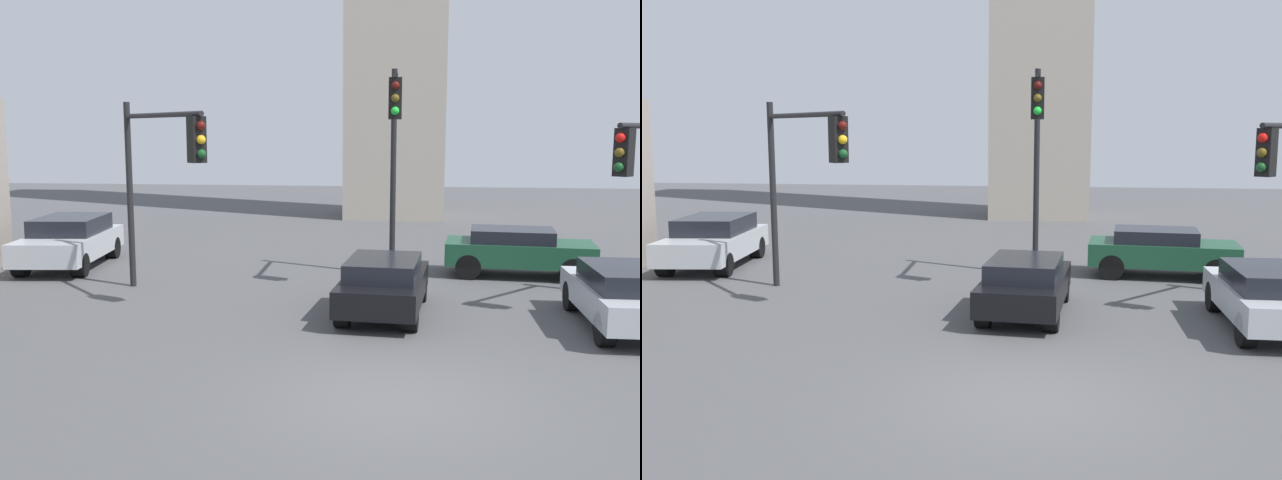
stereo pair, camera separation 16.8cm
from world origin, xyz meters
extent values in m
plane|color=#4C4C4F|center=(0.00, 0.00, 0.00)|extent=(85.25, 85.25, 0.00)
cylinder|color=black|center=(-0.24, 9.77, 2.86)|extent=(0.16, 0.16, 5.72)
cylinder|color=black|center=(-0.19, 8.46, 5.37)|extent=(0.20, 2.63, 0.12)
cube|color=black|center=(-0.16, 7.39, 4.82)|extent=(0.33, 0.33, 1.00)
sphere|color=#4C0F0C|center=(-0.16, 7.19, 5.12)|extent=(0.20, 0.20, 0.20)
sphere|color=#594714|center=(-0.16, 7.19, 4.82)|extent=(0.20, 0.20, 0.20)
sphere|color=green|center=(-0.16, 7.19, 4.52)|extent=(0.20, 0.20, 0.20)
cube|color=black|center=(4.64, 5.25, 3.61)|extent=(0.45, 0.45, 1.00)
sphere|color=red|center=(4.51, 5.10, 3.91)|extent=(0.20, 0.20, 0.20)
sphere|color=#594714|center=(4.51, 5.10, 3.61)|extent=(0.20, 0.20, 0.20)
sphere|color=#14471E|center=(4.51, 5.10, 3.31)|extent=(0.20, 0.20, 0.20)
cylinder|color=black|center=(-6.95, 7.39, 2.39)|extent=(0.16, 0.16, 4.77)
cylinder|color=black|center=(-5.57, 5.99, 4.41)|extent=(2.85, 2.88, 0.12)
cube|color=black|center=(-4.36, 4.77, 3.86)|extent=(0.45, 0.45, 1.00)
sphere|color=#4C0F0C|center=(-4.22, 4.63, 4.16)|extent=(0.20, 0.20, 0.20)
sphere|color=yellow|center=(-4.22, 4.63, 3.86)|extent=(0.20, 0.20, 0.20)
sphere|color=#14471E|center=(-4.22, 4.63, 3.56)|extent=(0.20, 0.20, 0.20)
cube|color=#ADB2B7|center=(4.62, 4.69, 0.62)|extent=(1.68, 4.12, 0.57)
cube|color=black|center=(4.62, 4.49, 1.10)|extent=(1.47, 2.31, 0.46)
cylinder|color=black|center=(3.94, 6.08, 0.34)|extent=(0.30, 0.68, 0.67)
cylinder|color=black|center=(5.29, 6.09, 0.34)|extent=(0.30, 0.68, 0.67)
cylinder|color=black|center=(3.95, 3.29, 0.34)|extent=(0.30, 0.68, 0.67)
cube|color=#ADB2B7|center=(-9.87, 9.78, 0.67)|extent=(2.49, 4.69, 0.66)
cube|color=black|center=(-9.89, 10.00, 1.23)|extent=(2.04, 2.70, 0.53)
cylinder|color=black|center=(-8.88, 8.35, 0.34)|extent=(0.43, 0.71, 0.68)
cylinder|color=black|center=(-10.52, 8.17, 0.34)|extent=(0.43, 0.71, 0.68)
cylinder|color=black|center=(-9.21, 11.39, 0.34)|extent=(0.43, 0.71, 0.68)
cylinder|color=black|center=(-10.85, 11.21, 0.34)|extent=(0.43, 0.71, 0.68)
cube|color=#19472D|center=(3.30, 9.98, 0.66)|extent=(4.18, 2.18, 0.63)
cube|color=black|center=(3.10, 10.00, 1.14)|extent=(2.39, 1.80, 0.41)
cylinder|color=black|center=(4.73, 10.59, 0.35)|extent=(0.73, 0.39, 0.70)
cylinder|color=black|center=(4.59, 9.12, 0.35)|extent=(0.73, 0.39, 0.70)
cylinder|color=black|center=(2.01, 10.85, 0.35)|extent=(0.73, 0.39, 0.70)
cylinder|color=black|center=(1.87, 9.38, 0.35)|extent=(0.73, 0.39, 0.70)
cube|color=black|center=(-0.30, 5.30, 0.59)|extent=(2.04, 4.10, 0.57)
cube|color=black|center=(-0.31, 5.10, 1.06)|extent=(1.69, 2.34, 0.45)
cylinder|color=black|center=(-0.88, 6.70, 0.31)|extent=(0.36, 0.64, 0.62)
cylinder|color=black|center=(0.52, 6.58, 0.31)|extent=(0.36, 0.64, 0.62)
cylinder|color=black|center=(-1.11, 4.01, 0.31)|extent=(0.36, 0.64, 0.62)
cylinder|color=black|center=(0.29, 3.89, 0.31)|extent=(0.36, 0.64, 0.62)
camera|label=1|loc=(0.22, -10.60, 4.06)|focal=40.79mm
camera|label=2|loc=(0.39, -10.58, 4.06)|focal=40.79mm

